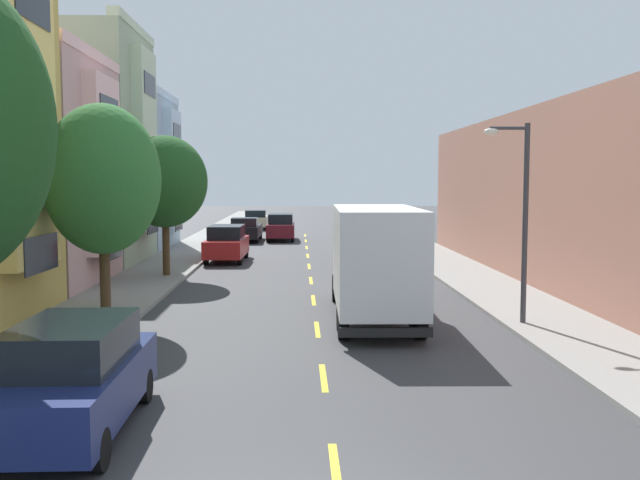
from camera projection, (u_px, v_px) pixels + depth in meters
name	position (u px, v px, depth m)	size (l,w,h in m)	color
ground_plane	(308.00, 260.00, 38.32)	(160.00, 160.00, 0.00)	#38383A
sidewalk_left	(171.00, 263.00, 36.10)	(3.20, 120.00, 0.14)	gray
sidewalk_right	(445.00, 262.00, 36.54)	(3.20, 120.00, 0.14)	gray
lane_centerline_dashes	(310.00, 273.00, 32.84)	(0.14, 47.20, 0.01)	yellow
townhouse_fourth_sage	(43.00, 149.00, 36.01)	(10.71, 7.74, 12.25)	#99AD8E
townhouse_fifth_powder_blue	(63.00, 174.00, 43.97)	(14.04, 7.74, 9.82)	#9EB7CC
street_tree_second	(102.00, 180.00, 20.94)	(3.46, 3.46, 6.48)	#47331E
street_tree_third	(165.00, 182.00, 30.74)	(3.73, 3.73, 6.16)	#47331E
street_lamp	(520.00, 206.00, 20.43)	(1.35, 0.28, 5.85)	#38383D
delivery_box_truck	(374.00, 257.00, 21.59)	(2.58, 8.20, 3.52)	white
parked_suv_red	(227.00, 243.00, 37.45)	(2.07, 4.85, 1.93)	#AD1E1E
parked_sedan_forest	(384.00, 245.00, 38.87)	(1.86, 4.52, 1.43)	#194C28
parked_suv_navy	(72.00, 377.00, 11.95)	(2.00, 4.82, 1.93)	navy
parked_pickup_black	(246.00, 230.00, 49.81)	(2.08, 5.33, 1.73)	black
parked_pickup_champagne	(256.00, 220.00, 62.14)	(2.13, 5.35, 1.73)	tan
moving_burgundy_sedan	(281.00, 227.00, 50.61)	(1.95, 4.80, 1.93)	maroon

